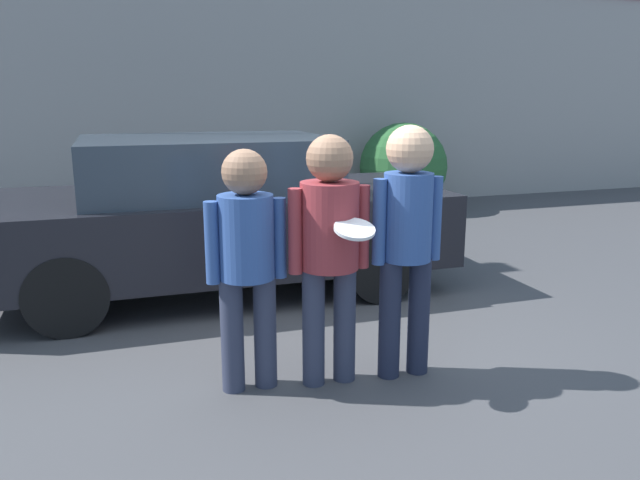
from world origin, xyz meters
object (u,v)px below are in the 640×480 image
object	(u,v)px
person_right	(407,231)
parked_car_near	(215,214)
person_middle_with_frisbee	(330,238)
person_left	(247,252)
shrub	(403,167)

from	to	relation	value
person_right	parked_car_near	world-z (taller)	person_right
parked_car_near	person_middle_with_frisbee	bearing A→B (deg)	-80.55
person_right	parked_car_near	distance (m)	2.56
person_left	shrub	world-z (taller)	person_left
person_left	shrub	bearing A→B (deg)	56.04
person_right	shrub	bearing A→B (deg)	64.58
person_left	shrub	distance (m)	6.83
person_middle_with_frisbee	person_right	bearing A→B (deg)	-4.97
person_middle_with_frisbee	parked_car_near	distance (m)	2.37
person_middle_with_frisbee	parked_car_near	bearing A→B (deg)	99.45
person_middle_with_frisbee	shrub	bearing A→B (deg)	60.25
person_left	parked_car_near	world-z (taller)	person_left
shrub	person_left	bearing A→B (deg)	-123.96
person_right	parked_car_near	size ratio (longest dim) A/B	0.39
parked_car_near	shrub	distance (m)	5.01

